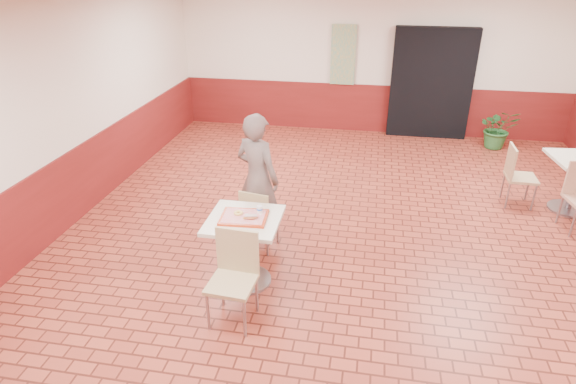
% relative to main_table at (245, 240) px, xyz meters
% --- Properties ---
extents(room_shell, '(8.01, 10.01, 3.01)m').
position_rel_main_table_xyz_m(room_shell, '(1.21, 0.71, 0.94)').
color(room_shell, maroon).
rests_on(room_shell, ground).
extents(wainscot_band, '(8.00, 10.00, 1.00)m').
position_rel_main_table_xyz_m(wainscot_band, '(1.21, 0.71, -0.06)').
color(wainscot_band, maroon).
rests_on(wainscot_band, ground).
extents(corridor_doorway, '(1.60, 0.22, 2.20)m').
position_rel_main_table_xyz_m(corridor_doorway, '(2.41, 5.59, 0.54)').
color(corridor_doorway, black).
rests_on(corridor_doorway, ground).
extents(promo_poster, '(0.50, 0.03, 1.20)m').
position_rel_main_table_xyz_m(promo_poster, '(0.61, 5.65, 1.04)').
color(promo_poster, gray).
rests_on(promo_poster, wainscot_band).
extents(main_table, '(0.79, 0.79, 0.83)m').
position_rel_main_table_xyz_m(main_table, '(0.00, 0.00, 0.00)').
color(main_table, beige).
rests_on(main_table, ground).
extents(chair_main_front, '(0.48, 0.48, 0.98)m').
position_rel_main_table_xyz_m(chair_main_front, '(0.05, -0.60, -0.02)').
color(chair_main_front, tan).
rests_on(chair_main_front, ground).
extents(chair_main_back, '(0.46, 0.46, 0.85)m').
position_rel_main_table_xyz_m(chair_main_back, '(-0.02, 0.69, -0.09)').
color(chair_main_back, tan).
rests_on(chair_main_back, ground).
extents(customer, '(0.74, 0.63, 1.72)m').
position_rel_main_table_xyz_m(customer, '(-0.09, 1.00, 0.30)').
color(customer, '#6A5852').
rests_on(customer, ground).
extents(serving_tray, '(0.50, 0.39, 0.03)m').
position_rel_main_table_xyz_m(serving_tray, '(0.00, 0.00, 0.29)').
color(serving_tray, '#AD2B0D').
rests_on(serving_tray, main_table).
extents(ring_donut, '(0.13, 0.13, 0.03)m').
position_rel_main_table_xyz_m(ring_donut, '(-0.07, 0.03, 0.32)').
color(ring_donut, '#EEC557').
rests_on(ring_donut, serving_tray).
extents(long_john_donut, '(0.16, 0.10, 0.05)m').
position_rel_main_table_xyz_m(long_john_donut, '(0.09, -0.05, 0.33)').
color(long_john_donut, '#C36739').
rests_on(long_john_donut, serving_tray).
extents(paper_cup, '(0.07, 0.07, 0.08)m').
position_rel_main_table_xyz_m(paper_cup, '(0.15, 0.11, 0.35)').
color(paper_cup, white).
rests_on(paper_cup, serving_tray).
extents(chair_second_left, '(0.43, 0.43, 0.92)m').
position_rel_main_table_xyz_m(chair_second_left, '(3.48, 2.63, -0.05)').
color(chair_second_left, tan).
rests_on(chair_second_left, ground).
extents(potted_plant, '(0.72, 0.62, 0.79)m').
position_rel_main_table_xyz_m(potted_plant, '(3.73, 5.11, -0.17)').
color(potted_plant, '#29672D').
rests_on(potted_plant, ground).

